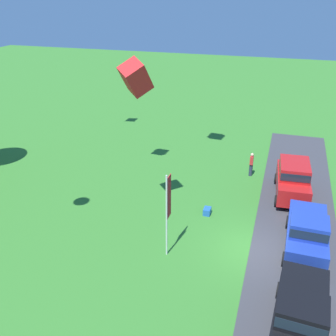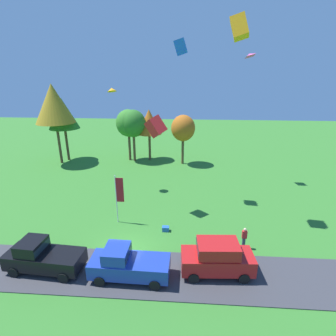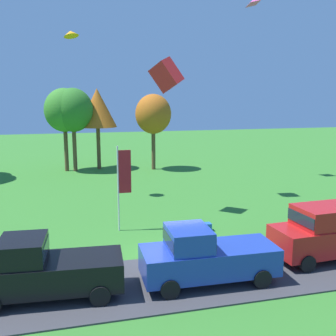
# 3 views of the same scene
# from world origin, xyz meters

# --- Properties ---
(ground_plane) EXTENTS (120.00, 120.00, 0.00)m
(ground_plane) POSITION_xyz_m (0.00, 0.00, 0.00)
(ground_plane) COLOR #337528
(pavement_strip) EXTENTS (36.00, 4.40, 0.06)m
(pavement_strip) POSITION_xyz_m (0.00, -2.04, 0.03)
(pavement_strip) COLOR #38383D
(pavement_strip) RESTS_ON ground
(car_pickup_far_end) EXTENTS (5.12, 2.33, 2.14)m
(car_pickup_far_end) POSITION_xyz_m (-5.01, -2.18, 1.11)
(car_pickup_far_end) COLOR black
(car_pickup_far_end) RESTS_ON ground
(car_pickup_near_entrance) EXTENTS (5.04, 2.14, 2.14)m
(car_pickup_near_entrance) POSITION_xyz_m (0.68, -2.48, 1.11)
(car_pickup_near_entrance) COLOR #1E389E
(car_pickup_near_entrance) RESTS_ON ground
(car_suv_mid_row) EXTENTS (4.70, 2.27, 2.28)m
(car_suv_mid_row) POSITION_xyz_m (6.40, -1.69, 1.30)
(car_suv_mid_row) COLOR red
(car_suv_mid_row) RESTS_ON ground
(person_on_lawn) EXTENTS (0.36, 0.24, 1.71)m
(person_on_lawn) POSITION_xyz_m (8.69, 1.11, 0.88)
(person_on_lawn) COLOR #2D334C
(person_on_lawn) RESTS_ON ground
(tree_left_of_center) EXTENTS (3.58, 3.58, 7.56)m
(tree_left_of_center) POSITION_xyz_m (-4.17, 21.73, 5.56)
(tree_left_of_center) COLOR brown
(tree_left_of_center) RESTS_ON ground
(tree_far_right) EXTENTS (3.59, 3.59, 7.57)m
(tree_far_right) POSITION_xyz_m (-3.41, 21.44, 5.56)
(tree_far_right) COLOR brown
(tree_far_right) RESTS_ON ground
(tree_center_back) EXTENTS (3.58, 3.58, 7.56)m
(tree_center_back) POSITION_xyz_m (-1.19, 22.09, 5.73)
(tree_center_back) COLOR brown
(tree_center_back) RESTS_ON ground
(tree_far_left) EXTENTS (3.33, 3.33, 7.04)m
(tree_far_left) POSITION_xyz_m (3.80, 20.53, 5.17)
(tree_far_left) COLOR brown
(tree_far_left) RESTS_ON ground
(flag_banner) EXTENTS (0.71, 0.08, 4.41)m
(flag_banner) POSITION_xyz_m (-1.37, 4.10, 2.79)
(flag_banner) COLOR silver
(flag_banner) RESTS_ON ground
(cooler_box) EXTENTS (0.56, 0.40, 0.40)m
(cooler_box) POSITION_xyz_m (2.71, 2.96, 0.20)
(cooler_box) COLOR blue
(cooler_box) RESTS_ON ground
(kite_box_near_flag) EXTENTS (2.12, 1.74, 2.10)m
(kite_box_near_flag) POSITION_xyz_m (1.58, 6.72, 8.02)
(kite_box_near_flag) COLOR red
(kite_diamond_high_right) EXTENTS (1.41, 1.40, 0.61)m
(kite_diamond_high_right) POSITION_xyz_m (10.79, 15.20, 14.22)
(kite_diamond_high_right) COLOR #EA4C9E
(kite_delta_trailing_tail) EXTENTS (1.38, 1.40, 0.60)m
(kite_delta_trailing_tail) POSITION_xyz_m (-3.49, 11.74, 10.80)
(kite_delta_trailing_tail) COLOR orange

